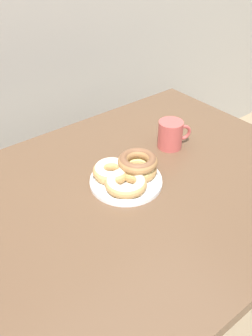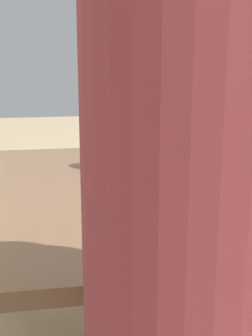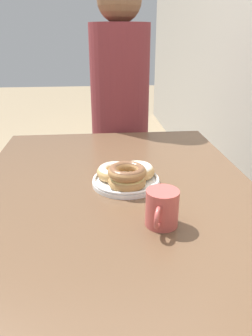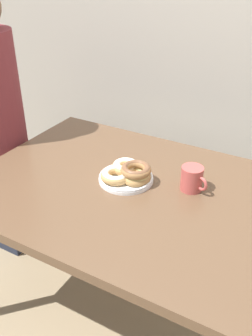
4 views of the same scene
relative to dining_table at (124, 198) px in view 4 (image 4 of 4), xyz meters
The scene contains 4 objects.
wall_back 1.09m from the dining_table, 90.00° to the left, with size 8.00×0.05×2.60m.
dining_table is the anchor object (origin of this frame).
donut_plate 0.11m from the dining_table, 96.28° to the left, with size 0.25×0.24×0.08m.
coffee_mug 0.30m from the dining_table, 22.84° to the left, with size 0.12×0.09×0.10m.
Camera 4 is at (0.64, -0.86, 1.56)m, focal length 40.00 mm.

